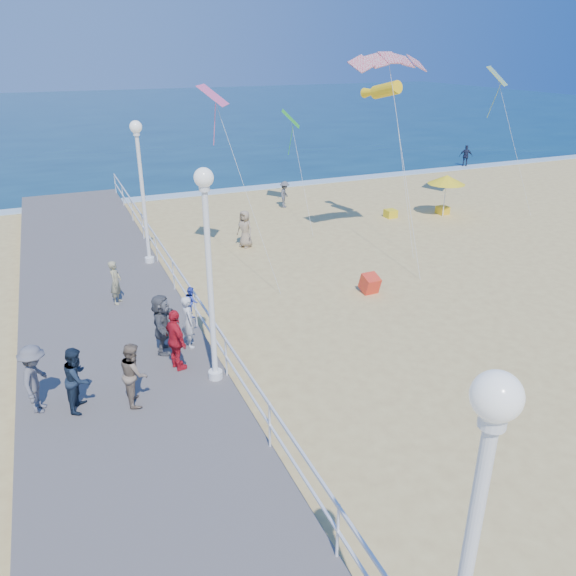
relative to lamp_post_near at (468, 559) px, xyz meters
name	(u,v)px	position (x,y,z in m)	size (l,w,h in m)	color
ground	(394,350)	(5.35, 9.00, -3.66)	(160.00, 160.00, 0.00)	#DDC174
ocean	(111,115)	(5.35, 74.00, -3.65)	(160.00, 90.00, 0.05)	#0B3047
surf_line	(205,193)	(5.35, 29.50, -3.63)	(160.00, 1.20, 0.04)	white
boardwalk	(130,404)	(-2.15, 9.00, -3.46)	(5.00, 44.00, 0.40)	slate
railing	(226,346)	(0.30, 9.00, -2.41)	(0.05, 42.00, 0.55)	white
lamp_post_near	(468,559)	(0.00, 0.00, 0.00)	(0.44, 0.44, 5.32)	white
lamp_post_mid	(208,257)	(0.00, 9.00, 0.00)	(0.44, 0.44, 5.32)	white
lamp_post_far	(141,179)	(0.00, 18.00, 0.00)	(0.44, 0.44, 5.32)	white
woman_holding_toddler	(189,322)	(-0.18, 10.88, -2.51)	(0.55, 0.36, 1.50)	silver
toddler_held	(191,301)	(-0.03, 11.03, -1.99)	(0.41, 0.32, 0.85)	#3145BA
spectator_1	(134,373)	(-1.99, 8.74, -2.49)	(0.75, 0.58, 1.54)	#806C58
spectator_2	(35,379)	(-4.09, 9.28, -2.43)	(1.07, 0.62, 1.66)	#5F5D63
spectator_3	(176,340)	(-0.76, 9.82, -2.43)	(0.98, 0.41, 1.66)	red
spectator_5	(162,324)	(-0.91, 10.87, -2.42)	(1.56, 0.50, 1.69)	#545559
spectator_6	(116,282)	(-1.64, 14.62, -2.54)	(0.53, 0.35, 1.45)	tan
spectator_7	(78,378)	(-3.21, 9.02, -2.48)	(0.76, 0.59, 1.56)	#172434
beach_walker_a	(285,194)	(8.51, 24.70, -2.94)	(0.93, 0.53, 1.44)	#55555A
beach_walker_b	(466,156)	(24.96, 29.85, -2.89)	(0.91, 0.38, 1.55)	#1B223D
beach_walker_c	(245,229)	(4.39, 19.35, -2.85)	(0.79, 0.52, 1.62)	gray
box_kite	(370,285)	(6.81, 12.85, -3.36)	(0.55, 0.55, 0.60)	red
beach_umbrella	(447,180)	(15.38, 19.87, -1.75)	(1.90, 1.90, 2.14)	white
beach_chair_left	(391,214)	(12.77, 20.76, -3.46)	(0.55, 0.55, 0.40)	yellow
beach_chair_right	(443,210)	(15.64, 20.25, -3.46)	(0.55, 0.55, 0.40)	yellow
kite_parafoil	(390,58)	(9.29, 16.39, 4.06)	(3.14, 0.90, 0.30)	red
kite_windsock	(386,90)	(10.61, 18.57, 2.75)	(0.56, 0.56, 2.34)	yellow
kite_diamond_pink	(213,95)	(2.65, 17.21, 2.87)	(1.13, 1.13, 0.02)	#FC5C95
kite_diamond_multi	(497,76)	(18.19, 20.38, 3.08)	(1.32, 1.32, 0.02)	blue
kite_diamond_green	(291,119)	(8.64, 24.18, 1.07)	(1.20, 1.20, 0.02)	green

